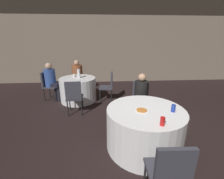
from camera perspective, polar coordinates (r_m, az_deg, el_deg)
The scene contains 18 objects.
ground_plane at distance 2.97m, azimuth 11.58°, elevation -20.31°, with size 16.00×16.00×0.00m, color black.
wall_back at distance 6.77m, azimuth 2.26°, elevation 14.73°, with size 16.00×0.06×2.80m.
table_near at distance 2.77m, azimuth 12.21°, elevation -14.17°, with size 1.32×1.32×0.73m.
table_far at distance 4.79m, azimuth -12.75°, elevation 0.03°, with size 1.10×1.10×0.73m.
chair_near_north at distance 3.66m, azimuth 10.76°, elevation -2.73°, with size 0.46×0.47×0.90m.
chair_near_south at distance 1.87m, azimuth 20.99°, elevation -27.13°, with size 0.42×0.42×0.90m.
chair_far_east at distance 4.60m, azimuth -1.18°, elevation 2.02°, with size 0.44×0.43×0.90m.
chair_far_south at distance 3.83m, azimuth -14.26°, elevation -2.00°, with size 0.42×0.42×0.90m.
chair_far_north at distance 5.67m, azimuth -12.97°, elevation 4.72°, with size 0.46×0.46×0.90m.
chair_far_west at distance 5.12m, azimuth -23.20°, elevation 2.21°, with size 0.46×0.46×0.90m.
person_black_shirt at distance 3.49m, azimuth 10.99°, elevation -3.44°, with size 0.34×0.49×1.13m.
person_blue_shirt at distance 5.03m, azimuth -21.67°, elevation 2.83°, with size 0.50×0.37×1.18m.
person_floral_shirt at distance 5.50m, azimuth -13.01°, elevation 5.00°, with size 0.40×0.52×1.16m.
pizza_plate_near at distance 2.53m, azimuth 11.25°, elevation -7.80°, with size 0.22×0.22×0.02m.
soda_can_blue at distance 2.63m, azimuth 22.31°, elevation -6.63°, with size 0.07×0.07×0.12m.
soda_can_red at distance 2.18m, azimuth 18.68°, elevation -11.42°, with size 0.07×0.07×0.12m.
bottle_far at distance 4.65m, azimuth -12.57°, elevation 5.91°, with size 0.09×0.09×0.27m.
cup_far at distance 4.88m, azimuth -14.28°, elevation 5.27°, with size 0.07×0.07×0.09m.
Camera 1 is at (-0.71, -2.22, 1.84)m, focal length 24.00 mm.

